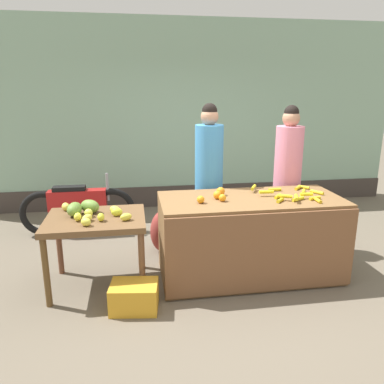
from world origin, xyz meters
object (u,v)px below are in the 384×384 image
object	(u,v)px
vendor_woman_pink_shirt	(287,179)
produce_crate	(134,297)
parked_motorcycle	(78,207)
produce_sack	(163,231)
vendor_woman_blue_shirt	(209,180)

from	to	relation	value
vendor_woman_pink_shirt	produce_crate	world-z (taller)	vendor_woman_pink_shirt
parked_motorcycle	produce_sack	size ratio (longest dim) A/B	2.94
parked_motorcycle	produce_crate	bearing A→B (deg)	-70.00
vendor_woman_blue_shirt	produce_sack	size ratio (longest dim) A/B	3.41
vendor_woman_pink_shirt	parked_motorcycle	world-z (taller)	vendor_woman_pink_shirt
vendor_woman_blue_shirt	produce_crate	world-z (taller)	vendor_woman_blue_shirt
vendor_woman_pink_shirt	parked_motorcycle	distance (m)	2.91
produce_crate	parked_motorcycle	bearing A→B (deg)	110.00
vendor_woman_pink_shirt	parked_motorcycle	xyz separation A→B (m)	(-2.71, 0.91, -0.52)
vendor_woman_blue_shirt	produce_sack	xyz separation A→B (m)	(-0.56, 0.09, -0.67)
vendor_woman_pink_shirt	produce_sack	world-z (taller)	vendor_woman_pink_shirt
vendor_woman_blue_shirt	produce_sack	world-z (taller)	vendor_woman_blue_shirt
produce_crate	produce_sack	bearing A→B (deg)	73.29
vendor_woman_pink_shirt	parked_motorcycle	size ratio (longest dim) A/B	1.14
vendor_woman_blue_shirt	produce_sack	distance (m)	0.88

